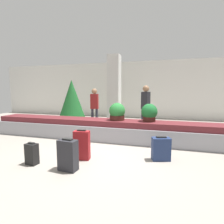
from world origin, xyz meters
The scene contains 13 objects.
ground_plane centered at (0.00, 0.00, 0.00)m, with size 18.00×18.00×0.00m, color gray.
back_wall centered at (0.00, 6.27, 1.60)m, with size 18.00×0.06×3.20m.
carousel centered at (0.00, 1.37, 0.30)m, with size 8.48×0.87×0.64m.
pillar centered at (-0.71, 4.21, 1.60)m, with size 0.55×0.55×3.20m.
suitcase_0 centered at (-1.11, -0.90, 0.23)m, with size 0.27×0.20×0.48m.
suitcase_1 centered at (-0.23, -0.93, 0.31)m, with size 0.38×0.24×0.64m.
suitcase_2 centered at (1.51, 0.10, 0.26)m, with size 0.44×0.32×0.54m.
suitcase_3 centered at (-0.21, -0.35, 0.33)m, with size 0.37×0.21×0.68m.
potted_plant_0 centered at (1.14, 1.43, 0.89)m, with size 0.48×0.48×0.53m.
potted_plant_1 centered at (0.16, 1.38, 0.88)m, with size 0.50×0.50×0.54m.
traveler_0 centered at (-1.26, 3.06, 0.98)m, with size 0.34×0.23×1.64m.
traveler_1 centered at (0.88, 3.01, 1.06)m, with size 0.37×0.33×1.75m.
decorated_tree centered at (-2.51, 3.39, 1.11)m, with size 1.29×1.29×2.05m.
Camera 1 is at (1.50, -3.83, 1.55)m, focal length 28.00 mm.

